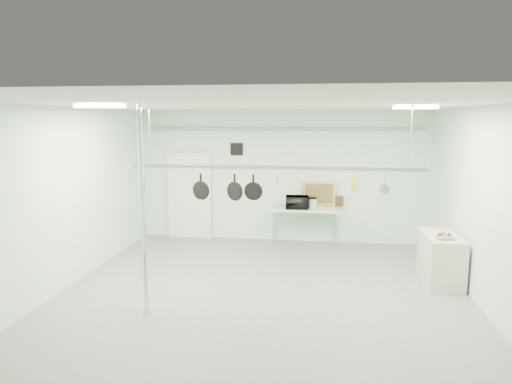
# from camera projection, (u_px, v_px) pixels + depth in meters

# --- Properties ---
(floor) EXTENTS (8.00, 8.00, 0.00)m
(floor) POSITION_uv_depth(u_px,v_px,m) (260.00, 303.00, 7.46)
(floor) COLOR gray
(floor) RESTS_ON ground
(ceiling) EXTENTS (7.00, 8.00, 0.02)m
(ceiling) POSITION_uv_depth(u_px,v_px,m) (260.00, 105.00, 6.96)
(ceiling) COLOR silver
(ceiling) RESTS_ON back_wall
(back_wall) EXTENTS (7.00, 0.02, 3.20)m
(back_wall) POSITION_uv_depth(u_px,v_px,m) (281.00, 176.00, 11.11)
(back_wall) COLOR silver
(back_wall) RESTS_ON floor
(right_wall) EXTENTS (0.02, 8.00, 3.20)m
(right_wall) POSITION_uv_depth(u_px,v_px,m) (494.00, 213.00, 6.73)
(right_wall) COLOR silver
(right_wall) RESTS_ON floor
(door) EXTENTS (1.10, 0.10, 2.20)m
(door) POSITION_uv_depth(u_px,v_px,m) (190.00, 197.00, 11.46)
(door) COLOR silver
(door) RESTS_ON floor
(wall_vent) EXTENTS (0.30, 0.04, 0.30)m
(wall_vent) POSITION_uv_depth(u_px,v_px,m) (237.00, 149.00, 11.14)
(wall_vent) COLOR black
(wall_vent) RESTS_ON back_wall
(conduit_pipe) EXTENTS (6.60, 0.07, 0.07)m
(conduit_pipe) POSITION_uv_depth(u_px,v_px,m) (281.00, 129.00, 10.84)
(conduit_pipe) COLOR gray
(conduit_pipe) RESTS_ON back_wall
(chrome_pole) EXTENTS (0.08, 0.08, 3.20)m
(chrome_pole) POSITION_uv_depth(u_px,v_px,m) (143.00, 212.00, 6.86)
(chrome_pole) COLOR silver
(chrome_pole) RESTS_ON floor
(prep_table) EXTENTS (1.60, 0.70, 0.91)m
(prep_table) POSITION_uv_depth(u_px,v_px,m) (305.00, 211.00, 10.77)
(prep_table) COLOR #AAC8B8
(prep_table) RESTS_ON floor
(side_cabinet) EXTENTS (0.60, 1.20, 0.90)m
(side_cabinet) POSITION_uv_depth(u_px,v_px,m) (441.00, 259.00, 8.33)
(side_cabinet) COLOR beige
(side_cabinet) RESTS_ON floor
(pot_rack) EXTENTS (4.80, 0.06, 1.00)m
(pot_rack) POSITION_uv_depth(u_px,v_px,m) (275.00, 166.00, 7.38)
(pot_rack) COLOR #B7B7BC
(pot_rack) RESTS_ON ceiling
(light_panel_left) EXTENTS (0.65, 0.30, 0.05)m
(light_panel_left) POSITION_uv_depth(u_px,v_px,m) (100.00, 106.00, 6.48)
(light_panel_left) COLOR white
(light_panel_left) RESTS_ON ceiling
(light_panel_right) EXTENTS (0.65, 0.30, 0.05)m
(light_panel_right) POSITION_uv_depth(u_px,v_px,m) (415.00, 107.00, 7.22)
(light_panel_right) COLOR white
(light_panel_right) RESTS_ON ceiling
(microwave) EXTENTS (0.56, 0.39, 0.30)m
(microwave) POSITION_uv_depth(u_px,v_px,m) (297.00, 202.00, 10.66)
(microwave) COLOR black
(microwave) RESTS_ON prep_table
(coffee_canister) EXTENTS (0.21, 0.21, 0.22)m
(coffee_canister) POSITION_uv_depth(u_px,v_px,m) (313.00, 203.00, 10.75)
(coffee_canister) COLOR white
(coffee_canister) RESTS_ON prep_table
(painting_large) EXTENTS (0.78, 0.16, 0.58)m
(painting_large) POSITION_uv_depth(u_px,v_px,m) (319.00, 194.00, 10.96)
(painting_large) COLOR gold
(painting_large) RESTS_ON prep_table
(painting_small) EXTENTS (0.30, 0.10, 0.25)m
(painting_small) POSITION_uv_depth(u_px,v_px,m) (337.00, 201.00, 10.93)
(painting_small) COLOR #372913
(painting_small) RESTS_ON prep_table
(fruit_bowl) EXTENTS (0.33, 0.33, 0.08)m
(fruit_bowl) POSITION_uv_depth(u_px,v_px,m) (444.00, 237.00, 7.99)
(fruit_bowl) COLOR silver
(fruit_bowl) RESTS_ON side_cabinet
(skillet_left) EXTENTS (0.32, 0.15, 0.42)m
(skillet_left) POSITION_uv_depth(u_px,v_px,m) (201.00, 186.00, 7.60)
(skillet_left) COLOR black
(skillet_left) RESTS_ON pot_rack
(skillet_mid) EXTENTS (0.31, 0.20, 0.44)m
(skillet_mid) POSITION_uv_depth(u_px,v_px,m) (235.00, 187.00, 7.53)
(skillet_mid) COLOR black
(skillet_mid) RESTS_ON pot_rack
(skillet_right) EXTENTS (0.31, 0.08, 0.41)m
(skillet_right) POSITION_uv_depth(u_px,v_px,m) (253.00, 187.00, 7.48)
(skillet_right) COLOR black
(skillet_right) RESTS_ON pot_rack
(whisk) EXTENTS (0.18, 0.18, 0.31)m
(whisk) POSITION_uv_depth(u_px,v_px,m) (277.00, 184.00, 7.42)
(whisk) COLOR #B5B6BB
(whisk) RESTS_ON pot_rack
(grater) EXTENTS (0.10, 0.06, 0.24)m
(grater) POSITION_uv_depth(u_px,v_px,m) (355.00, 184.00, 7.24)
(grater) COLOR gold
(grater) RESTS_ON pot_rack
(saucepan) EXTENTS (0.18, 0.15, 0.28)m
(saucepan) POSITION_uv_depth(u_px,v_px,m) (385.00, 185.00, 7.18)
(saucepan) COLOR #A9A9AD
(saucepan) RESTS_ON pot_rack
(fruit_cluster) EXTENTS (0.24, 0.24, 0.09)m
(fruit_cluster) POSITION_uv_depth(u_px,v_px,m) (444.00, 234.00, 7.98)
(fruit_cluster) COLOR maroon
(fruit_cluster) RESTS_ON fruit_bowl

